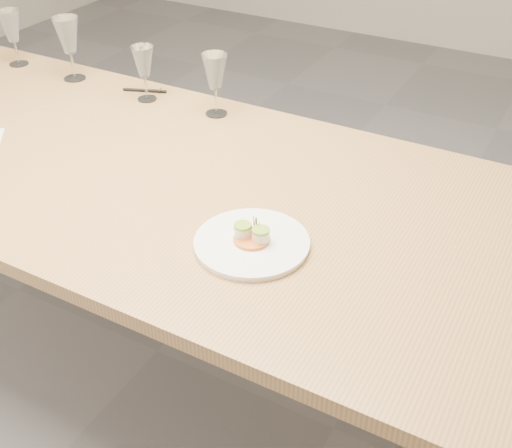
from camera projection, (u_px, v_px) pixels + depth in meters
The scene contains 8 objects.
ground at pixel (157, 351), 2.23m from camera, with size 7.00×7.00×0.00m, color slate.
dining_table at pixel (136, 183), 1.84m from camera, with size 2.40×1.00×0.75m.
dinner_plate at pixel (252, 242), 1.48m from camera, with size 0.27×0.27×0.07m.
ballpoint_pen at pixel (145, 90), 2.20m from camera, with size 0.15×0.07×0.01m.
wine_glass_0 at pixel (11, 27), 2.34m from camera, with size 0.08×0.08×0.20m.
wine_glass_1 at pixel (68, 36), 2.22m from camera, with size 0.09×0.09×0.22m.
wine_glass_2 at pixel (143, 63), 2.08m from camera, with size 0.07×0.07×0.18m.
wine_glass_3 at pixel (215, 73), 1.98m from camera, with size 0.08×0.08×0.20m.
Camera 1 is at (1.07, -1.21, 1.64)m, focal length 45.00 mm.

